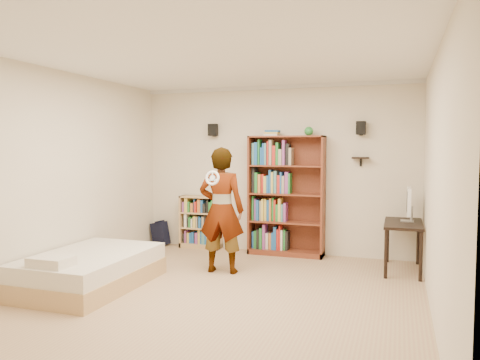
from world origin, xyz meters
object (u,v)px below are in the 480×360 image
object	(u,v)px
tall_bookshelf	(286,196)
person	(221,210)
low_bookshelf	(201,222)
computer_desk	(403,247)
daybed	(90,266)

from	to	relation	value
tall_bookshelf	person	world-z (taller)	tall_bookshelf
low_bookshelf	person	xyz separation A→B (m)	(0.89, -1.34, 0.42)
low_bookshelf	computer_desk	size ratio (longest dim) A/B	0.89
computer_desk	person	bearing A→B (deg)	-159.91
daybed	person	bearing A→B (deg)	42.02
computer_desk	daybed	distance (m)	4.16
tall_bookshelf	daybed	size ratio (longest dim) A/B	1.06
computer_desk	person	xyz separation A→B (m)	(-2.35, -0.86, 0.52)
computer_desk	person	world-z (taller)	person
low_bookshelf	person	size ratio (longest dim) A/B	0.52
computer_desk	person	size ratio (longest dim) A/B	0.58
low_bookshelf	daybed	bearing A→B (deg)	-98.90
computer_desk	daybed	size ratio (longest dim) A/B	0.56
tall_bookshelf	low_bookshelf	distance (m)	1.57
computer_desk	daybed	xyz separation A→B (m)	(-3.63, -2.02, -0.08)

